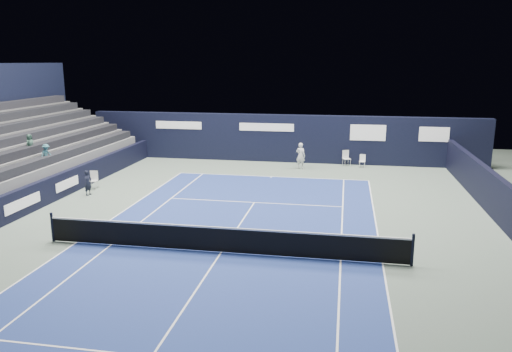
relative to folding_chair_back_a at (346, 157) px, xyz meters
The scene contains 13 objects.
ground 14.51m from the folding_chair_back_a, 106.88° to the right, with size 48.00×48.00×0.00m, color #536258.
court_surface 16.43m from the folding_chair_back_a, 104.86° to the right, with size 10.97×23.77×0.01m, color navy.
enclosure_wall_right 11.71m from the folding_chair_back_a, 57.50° to the right, with size 0.30×22.00×1.80m, color black.
folding_chair_back_a is the anchor object (origin of this frame).
folding_chair_back_b 1.07m from the folding_chair_back_a, 18.47° to the right, with size 0.40×0.39×0.81m.
line_judge_chair 15.41m from the folding_chair_back_a, 147.22° to the right, with size 0.45×0.44×0.93m.
line_judge 15.83m from the folding_chair_back_a, 142.62° to the right, with size 0.46×0.30×1.26m, color black.
court_markings 16.43m from the folding_chair_back_a, 104.86° to the right, with size 11.03×23.83×0.00m.
tennis_net 16.42m from the folding_chair_back_a, 104.86° to the right, with size 12.90×0.10×1.10m.
back_sponsor_wall 4.37m from the folding_chair_back_a, behind, with size 26.00×0.63×3.10m.
side_barrier_left 16.91m from the folding_chair_back_a, 144.17° to the right, with size 0.33×22.00×1.20m.
spectator_stand 19.66m from the folding_chair_back_a, 153.09° to the right, with size 6.00×18.00×6.40m.
tennis_player 3.15m from the folding_chair_back_a, 152.35° to the right, with size 0.68×0.89×1.62m.
Camera 1 is at (4.10, -15.86, 6.52)m, focal length 35.00 mm.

